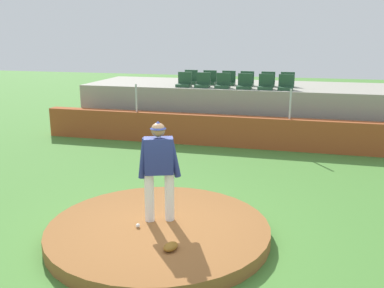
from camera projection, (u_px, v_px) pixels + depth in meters
The scene contains 21 objects.
ground_plane at pixel (159, 237), 7.74m from camera, with size 60.00×60.00×0.00m, color #467E32.
pitchers_mound at pixel (159, 231), 7.71m from camera, with size 3.94×3.94×0.24m, color brown.
pitcher at pixel (159, 164), 7.62m from camera, with size 0.75×0.42×1.83m.
baseball at pixel (138, 226), 7.57m from camera, with size 0.07×0.07×0.07m, color white.
fielding_glove at pixel (171, 247), 6.78m from camera, with size 0.30×0.20×0.11m, color brown.
brick_barrier at pixel (226, 131), 13.90m from camera, with size 12.52×0.40×0.99m, color #9E4823.
fence_post_left at pixel (136, 98), 14.42m from camera, with size 0.06×0.06×0.92m, color silver.
fence_post_right at pixel (290, 104), 13.19m from camera, with size 0.06×0.06×0.92m, color silver.
bleacher_platform at pixel (238, 107), 16.08m from camera, with size 11.05×3.43×1.72m, color gray.
stadium_chair_0 at pixel (184, 82), 15.15m from camera, with size 0.48×0.44×0.50m.
stadium_chair_1 at pixel (203, 83), 14.97m from camera, with size 0.48×0.44×0.50m.
stadium_chair_2 at pixel (223, 83), 14.79m from camera, with size 0.48×0.44×0.50m.
stadium_chair_3 at pixel (245, 84), 14.60m from camera, with size 0.48×0.44×0.50m.
stadium_chair_4 at pixel (266, 85), 14.43m from camera, with size 0.48×0.44×0.50m.
stadium_chair_5 at pixel (286, 85), 14.30m from camera, with size 0.48×0.44×0.50m.
stadium_chair_6 at pixel (191, 79), 16.02m from camera, with size 0.48×0.44×0.50m.
stadium_chair_7 at pixel (209, 80), 15.82m from camera, with size 0.48×0.44×0.50m.
stadium_chair_8 at pixel (228, 81), 15.66m from camera, with size 0.48×0.44×0.50m.
stadium_chair_9 at pixel (247, 81), 15.45m from camera, with size 0.48×0.44×0.50m.
stadium_chair_10 at pixel (268, 82), 15.29m from camera, with size 0.48×0.44×0.50m.
stadium_chair_11 at pixel (287, 82), 15.13m from camera, with size 0.48×0.44×0.50m.
Camera 1 is at (2.37, -6.70, 3.53)m, focal length 40.59 mm.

